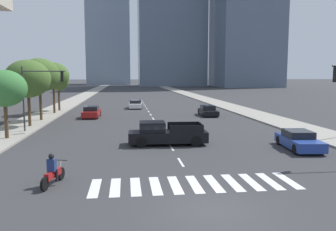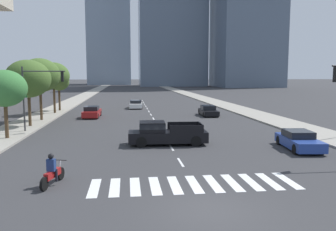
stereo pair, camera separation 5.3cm
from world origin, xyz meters
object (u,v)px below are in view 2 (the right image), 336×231
(sedan_red_2, at_px, (92,112))
(sedan_white_0, at_px, (136,104))
(motorcycle_lead, at_px, (52,173))
(street_tree_nearest, at_px, (5,89))
(pickup_truck, at_px, (164,133))
(street_tree_third, at_px, (40,75))
(street_tree_fifth, at_px, (59,82))
(sedan_blue_1, at_px, (299,140))
(sedan_black_3, at_px, (208,111))
(traffic_signal_far, at_px, (39,87))
(street_tree_second, at_px, (28,79))
(street_tree_fourth, at_px, (53,76))

(sedan_red_2, bearing_deg, sedan_white_0, -25.13)
(motorcycle_lead, xyz_separation_m, street_tree_nearest, (-5.82, 11.75, 3.37))
(pickup_truck, xyz_separation_m, sedan_white_0, (-1.25, 27.56, -0.23))
(motorcycle_lead, relative_size, sedan_white_0, 0.47)
(street_tree_third, bearing_deg, street_tree_fifth, 90.00)
(sedan_blue_1, bearing_deg, pickup_truck, -100.13)
(street_tree_nearest, bearing_deg, pickup_truck, -15.50)
(sedan_black_3, distance_m, street_tree_third, 19.92)
(sedan_red_2, height_order, street_tree_nearest, street_tree_nearest)
(motorcycle_lead, xyz_separation_m, street_tree_fifth, (-5.82, 32.91, 3.45))
(traffic_signal_far, height_order, street_tree_third, street_tree_third)
(street_tree_fifth, bearing_deg, street_tree_third, -90.00)
(street_tree_second, relative_size, street_tree_third, 0.95)
(traffic_signal_far, distance_m, street_tree_fifth, 17.94)
(pickup_truck, bearing_deg, sedan_blue_1, 166.27)
(street_tree_second, bearing_deg, traffic_signal_far, -60.99)
(sedan_black_3, bearing_deg, street_tree_fourth, -99.26)
(street_tree_nearest, bearing_deg, sedan_black_3, 35.74)
(street_tree_fourth, bearing_deg, sedan_blue_1, -48.76)
(street_tree_second, bearing_deg, street_tree_nearest, -90.00)
(street_tree_third, bearing_deg, sedan_white_0, 51.77)
(sedan_black_3, height_order, street_tree_fourth, street_tree_fourth)
(sedan_white_0, height_order, sedan_red_2, sedan_red_2)
(traffic_signal_far, distance_m, street_tree_third, 7.82)
(sedan_blue_1, xyz_separation_m, street_tree_fifth, (-20.74, 26.97, 3.46))
(traffic_signal_far, height_order, street_tree_nearest, traffic_signal_far)
(sedan_blue_1, distance_m, sedan_black_3, 19.69)
(motorcycle_lead, bearing_deg, sedan_red_2, 16.27)
(motorcycle_lead, height_order, street_tree_nearest, street_tree_nearest)
(street_tree_third, bearing_deg, street_tree_fourth, 90.00)
(sedan_red_2, xyz_separation_m, street_tree_fifth, (-5.11, 7.57, 3.42))
(motorcycle_lead, height_order, street_tree_third, street_tree_third)
(sedan_white_0, distance_m, sedan_red_2, 12.01)
(sedan_blue_1, xyz_separation_m, street_tree_fourth, (-20.74, 23.65, 4.29))
(motorcycle_lead, xyz_separation_m, street_tree_fourth, (-5.82, 29.60, 4.29))
(pickup_truck, distance_m, street_tree_third, 18.89)
(street_tree_second, height_order, street_tree_fifth, street_tree_second)
(sedan_white_0, xyz_separation_m, sedan_black_3, (8.63, -10.46, -0.01))
(motorcycle_lead, bearing_deg, sedan_white_0, 7.13)
(motorcycle_lead, relative_size, pickup_truck, 0.38)
(sedan_white_0, relative_size, sedan_black_3, 0.95)
(sedan_red_2, relative_size, street_tree_fourth, 0.69)
(sedan_black_3, distance_m, traffic_signal_far, 20.68)
(pickup_truck, xyz_separation_m, street_tree_third, (-11.83, 14.14, 4.14))
(sedan_black_3, bearing_deg, motorcycle_lead, -25.05)
(street_tree_fifth, bearing_deg, pickup_truck, -64.17)
(motorcycle_lead, distance_m, street_tree_nearest, 13.54)
(sedan_black_3, relative_size, street_tree_third, 0.73)
(pickup_truck, bearing_deg, motorcycle_lead, 56.78)
(sedan_blue_1, distance_m, traffic_signal_far, 21.35)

